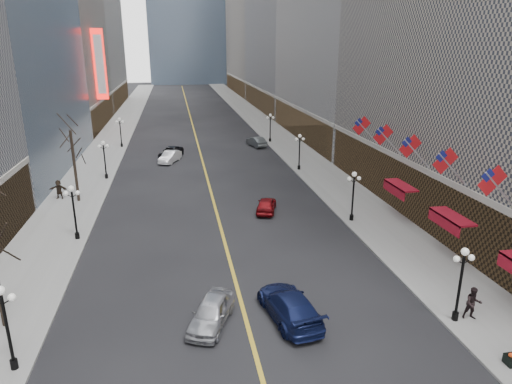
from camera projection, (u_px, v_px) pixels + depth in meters
name	position (u px, v px, depth m)	size (l,w,h in m)	color
sidewalk_east	(278.00, 137.00, 79.08)	(6.00, 230.00, 0.15)	gray
sidewalk_west	(110.00, 143.00, 74.41)	(6.00, 230.00, 0.15)	gray
lane_line	(194.00, 130.00, 86.14)	(0.25, 200.00, 0.02)	gold
bldg_east_c	(311.00, 6.00, 108.08)	(26.60, 40.60, 48.80)	#949497
streetlamp_east_0	(461.00, 277.00, 25.37)	(1.26, 0.44, 4.52)	black
streetlamp_east_1	(353.00, 191.00, 40.37)	(1.26, 0.44, 4.52)	black
streetlamp_east_2	(300.00, 148.00, 57.23)	(1.26, 0.44, 4.52)	black
streetlamp_east_3	(270.00, 125.00, 74.10)	(1.26, 0.44, 4.52)	black
streetlamp_west_0	(6.00, 320.00, 21.43)	(1.26, 0.44, 4.52)	black
streetlamp_west_1	(74.00, 207.00, 36.42)	(1.26, 0.44, 4.52)	black
streetlamp_west_2	(104.00, 156.00, 53.29)	(1.26, 0.44, 4.52)	black
streetlamp_west_3	(120.00, 129.00, 70.16)	(1.26, 0.44, 4.52)	black
flag_1	(494.00, 183.00, 27.43)	(2.87, 0.12, 2.87)	#B2B2B7
flag_2	(447.00, 163.00, 32.11)	(2.87, 0.12, 2.87)	#B2B2B7
flag_3	(412.00, 148.00, 36.80)	(2.87, 0.12, 2.87)	#B2B2B7
flag_4	(385.00, 137.00, 41.48)	(2.87, 0.12, 2.87)	#B2B2B7
flag_5	(363.00, 127.00, 46.17)	(2.87, 0.12, 2.87)	#B2B2B7
awning_b	(450.00, 218.00, 33.53)	(1.40, 4.00, 0.93)	maroon
awning_c	(399.00, 187.00, 41.03)	(1.40, 4.00, 0.93)	maroon
theatre_marquee	(100.00, 65.00, 79.81)	(2.00, 0.55, 12.00)	red
tree_west_far	(72.00, 142.00, 44.49)	(3.60, 3.60, 7.92)	#2D231C
car_nb_near	(211.00, 312.00, 25.82)	(1.84, 4.59, 1.56)	#AEB0B7
car_nb_mid	(170.00, 157.00, 61.96)	(1.61, 4.63, 1.53)	silver
car_nb_far	(171.00, 153.00, 64.35)	(2.55, 5.53, 1.54)	black
car_sb_near	(289.00, 305.00, 26.39)	(2.37, 5.83, 1.69)	#131C4A
car_sb_mid	(266.00, 205.00, 43.45)	(1.70, 4.22, 1.44)	maroon
car_sb_far	(256.00, 142.00, 71.65)	(1.64, 4.71, 1.55)	#53595B
ped_east_walk	(473.00, 303.00, 26.03)	(0.96, 0.53, 1.98)	black
ped_west_far	(59.00, 189.00, 46.71)	(1.82, 0.52, 1.97)	black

